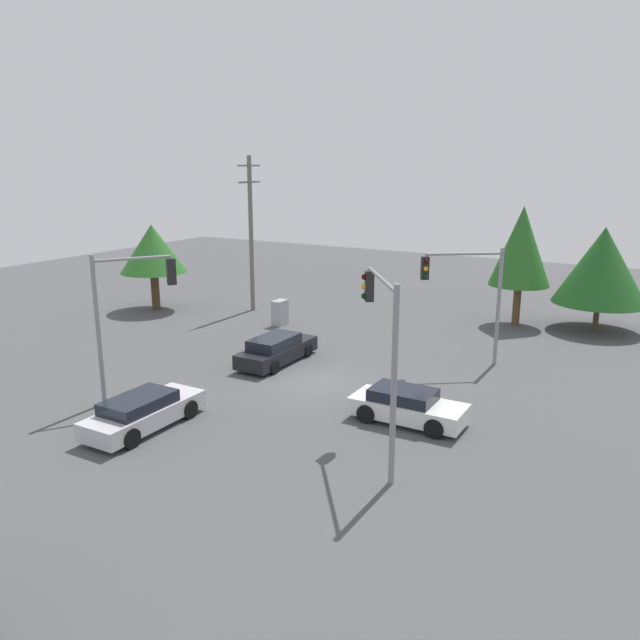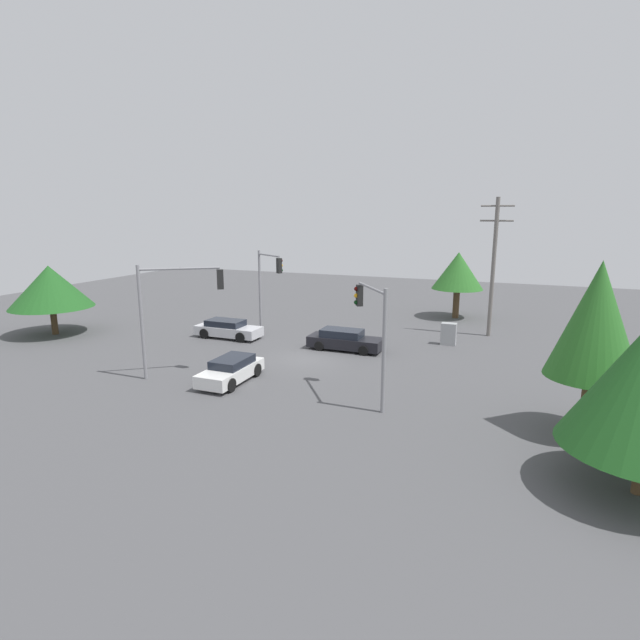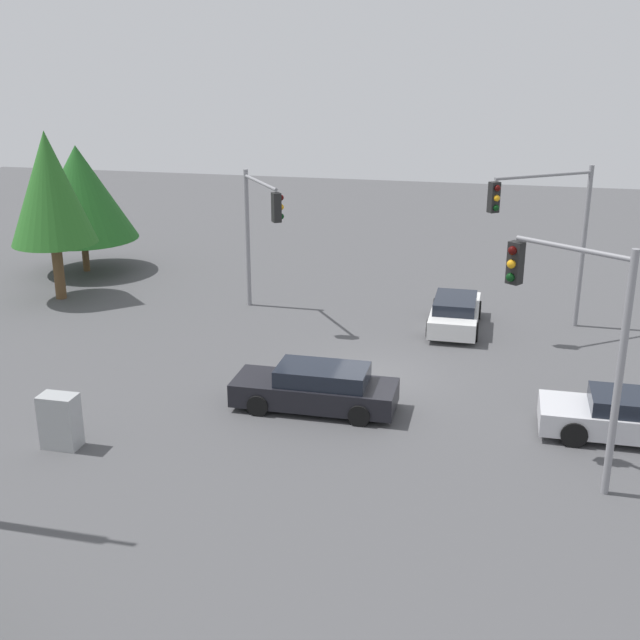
# 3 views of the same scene
# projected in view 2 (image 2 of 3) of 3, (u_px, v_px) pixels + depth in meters

# --- Properties ---
(ground_plane) EXTENTS (80.00, 80.00, 0.00)m
(ground_plane) POSITION_uv_depth(u_px,v_px,m) (309.00, 359.00, 30.29)
(ground_plane) COLOR #4C4C4F
(sedan_white) EXTENTS (1.85, 4.23, 1.27)m
(sedan_white) POSITION_uv_depth(u_px,v_px,m) (231.00, 370.00, 26.10)
(sedan_white) COLOR silver
(sedan_white) RESTS_ON ground_plane
(sedan_dark) EXTENTS (4.78, 1.84, 1.34)m
(sedan_dark) POSITION_uv_depth(u_px,v_px,m) (344.00, 340.00, 32.18)
(sedan_dark) COLOR black
(sedan_dark) RESTS_ON ground_plane
(sedan_silver) EXTENTS (4.72, 1.88, 1.28)m
(sedan_silver) POSITION_uv_depth(u_px,v_px,m) (228.00, 329.00, 35.31)
(sedan_silver) COLOR silver
(sedan_silver) RESTS_ON ground_plane
(traffic_signal_main) EXTENTS (2.77, 1.94, 5.98)m
(traffic_signal_main) POSITION_uv_depth(u_px,v_px,m) (268.00, 278.00, 36.08)
(traffic_signal_main) COLOR gray
(traffic_signal_main) RESTS_ON ground_plane
(traffic_signal_cross) EXTENTS (2.41, 3.23, 5.57)m
(traffic_signal_cross) POSITION_uv_depth(u_px,v_px,m) (372.00, 321.00, 22.87)
(traffic_signal_cross) COLOR gray
(traffic_signal_cross) RESTS_ON ground_plane
(traffic_signal_aux) EXTENTS (3.64, 2.76, 6.10)m
(traffic_signal_aux) POSITION_uv_depth(u_px,v_px,m) (175.00, 300.00, 26.20)
(traffic_signal_aux) COLOR gray
(traffic_signal_aux) RESTS_ON ground_plane
(utility_pole_tall) EXTENTS (2.20, 0.28, 9.76)m
(utility_pole_tall) POSITION_uv_depth(u_px,v_px,m) (493.00, 264.00, 34.92)
(utility_pole_tall) COLOR slate
(utility_pole_tall) RESTS_ON ground_plane
(electrical_cabinet) EXTENTS (0.98, 0.61, 1.49)m
(electrical_cabinet) POSITION_uv_depth(u_px,v_px,m) (449.00, 334.00, 33.39)
(electrical_cabinet) COLOR #9EA0A3
(electrical_cabinet) RESTS_ON ground_plane
(tree_behind) EXTENTS (3.48, 3.48, 6.97)m
(tree_behind) POSITION_uv_depth(u_px,v_px,m) (596.00, 321.00, 19.08)
(tree_behind) COLOR brown
(tree_behind) RESTS_ON ground_plane
(tree_corner) EXTENTS (4.21, 4.21, 5.52)m
(tree_corner) POSITION_uv_depth(u_px,v_px,m) (458.00, 271.00, 41.35)
(tree_corner) COLOR #4C3823
(tree_corner) RESTS_ON ground_plane
(tree_far) EXTENTS (5.74, 5.74, 5.02)m
(tree_far) POSITION_uv_depth(u_px,v_px,m) (50.00, 287.00, 35.74)
(tree_far) COLOR #4C3823
(tree_far) RESTS_ON ground_plane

